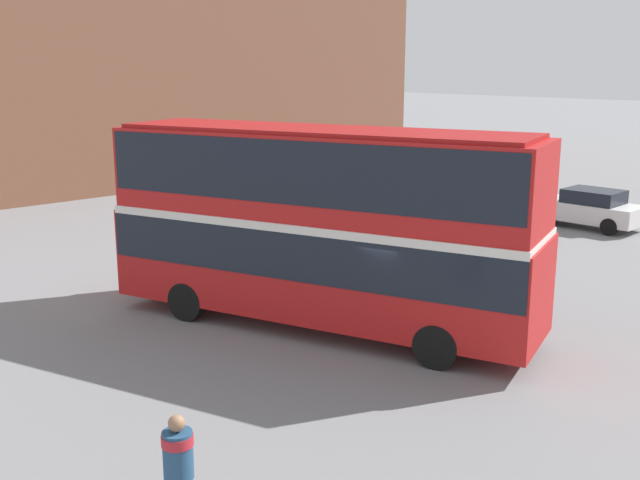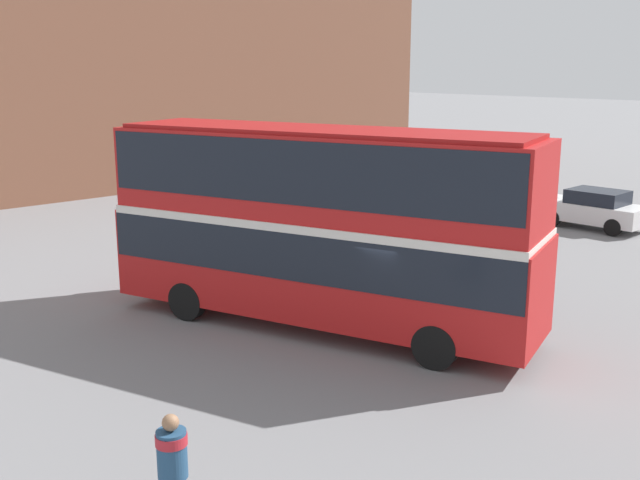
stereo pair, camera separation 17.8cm
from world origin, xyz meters
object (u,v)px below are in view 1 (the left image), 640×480
pedestrian_foreground (178,462)px  parked_car_kerb_far (590,208)px  double_decker_bus (320,216)px  parked_car_kerb_near (464,178)px

pedestrian_foreground → parked_car_kerb_far: size_ratio=0.44×
double_decker_bus → parked_car_kerb_near: bearing=97.5°
parked_car_kerb_far → pedestrian_foreground: bearing=102.6°
parked_car_kerb_near → parked_car_kerb_far: size_ratio=1.15×
double_decker_bus → parked_car_kerb_near: 20.70m
double_decker_bus → parked_car_kerb_far: (-1.14, 15.66, -2.01)m
pedestrian_foreground → parked_car_kerb_far: (-5.99, 22.80, -0.31)m
double_decker_bus → pedestrian_foreground: 8.80m
parked_car_kerb_near → pedestrian_foreground: bearing=129.3°
pedestrian_foreground → parked_car_kerb_near: bearing=-76.5°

